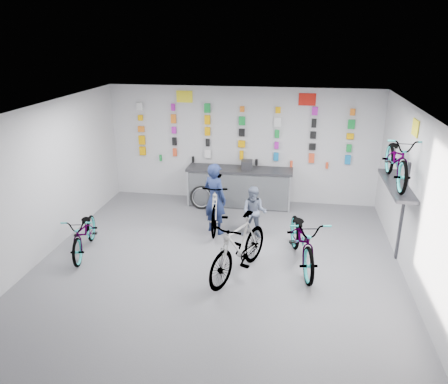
% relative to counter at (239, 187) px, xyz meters
% --- Properties ---
extents(floor, '(8.00, 8.00, 0.00)m').
position_rel_counter_xyz_m(floor, '(0.00, -3.54, -0.49)').
color(floor, '#4C4B50').
rests_on(floor, ground).
extents(ceiling, '(8.00, 8.00, 0.00)m').
position_rel_counter_xyz_m(ceiling, '(0.00, -3.54, 2.51)').
color(ceiling, white).
rests_on(ceiling, wall_back).
extents(wall_back, '(7.00, 0.00, 7.00)m').
position_rel_counter_xyz_m(wall_back, '(0.00, 0.46, 1.01)').
color(wall_back, '#BDBDC0').
rests_on(wall_back, floor).
extents(wall_front, '(7.00, 0.00, 7.00)m').
position_rel_counter_xyz_m(wall_front, '(0.00, -7.54, 1.01)').
color(wall_front, '#BDBDC0').
rests_on(wall_front, floor).
extents(wall_left, '(0.00, 8.00, 8.00)m').
position_rel_counter_xyz_m(wall_left, '(-3.50, -3.54, 1.01)').
color(wall_left, '#BDBDC0').
rests_on(wall_left, floor).
extents(wall_right, '(0.00, 8.00, 8.00)m').
position_rel_counter_xyz_m(wall_right, '(3.50, -3.54, 1.01)').
color(wall_right, '#BDBDC0').
rests_on(wall_right, floor).
extents(counter, '(2.70, 0.66, 1.00)m').
position_rel_counter_xyz_m(counter, '(0.00, 0.00, 0.00)').
color(counter, black).
rests_on(counter, floor).
extents(merch_wall, '(5.57, 0.08, 1.57)m').
position_rel_counter_xyz_m(merch_wall, '(-0.01, 0.39, 1.30)').
color(merch_wall, '#D89500').
rests_on(merch_wall, wall_back).
extents(wall_bracket, '(0.39, 1.90, 2.00)m').
position_rel_counter_xyz_m(wall_bracket, '(3.33, -2.34, 0.98)').
color(wall_bracket, '#333338').
rests_on(wall_bracket, wall_right).
extents(sign_left, '(0.42, 0.02, 0.30)m').
position_rel_counter_xyz_m(sign_left, '(-1.50, 0.44, 2.23)').
color(sign_left, yellow).
rests_on(sign_left, wall_back).
extents(sign_right, '(0.42, 0.02, 0.30)m').
position_rel_counter_xyz_m(sign_right, '(1.60, 0.44, 2.23)').
color(sign_right, '#B6180F').
rests_on(sign_right, wall_back).
extents(sign_side, '(0.02, 0.40, 0.30)m').
position_rel_counter_xyz_m(sign_side, '(3.48, -2.34, 2.16)').
color(sign_side, yellow).
rests_on(sign_side, wall_right).
extents(bike_left, '(0.92, 1.76, 0.88)m').
position_rel_counter_xyz_m(bike_left, '(-2.77, -3.10, -0.05)').
color(bike_left, gray).
rests_on(bike_left, floor).
extents(bike_center, '(1.27, 1.99, 1.16)m').
position_rel_counter_xyz_m(bike_center, '(0.44, -3.48, 0.09)').
color(bike_center, gray).
rests_on(bike_center, floor).
extents(bike_right, '(1.11, 2.20, 1.10)m').
position_rel_counter_xyz_m(bike_right, '(1.60, -2.91, 0.06)').
color(bike_right, gray).
rests_on(bike_right, floor).
extents(bike_service, '(0.67, 1.97, 1.17)m').
position_rel_counter_xyz_m(bike_service, '(-0.33, -1.42, 0.10)').
color(bike_service, gray).
rests_on(bike_service, floor).
extents(bike_wall, '(0.63, 1.80, 0.95)m').
position_rel_counter_xyz_m(bike_wall, '(3.25, -2.34, 1.57)').
color(bike_wall, gray).
rests_on(bike_wall, wall_bracket).
extents(clerk, '(0.71, 0.64, 1.62)m').
position_rel_counter_xyz_m(clerk, '(-0.32, -1.72, 0.32)').
color(clerk, '#172248').
rests_on(clerk, floor).
extents(customer, '(0.60, 0.49, 1.16)m').
position_rel_counter_xyz_m(customer, '(0.56, -1.81, 0.09)').
color(customer, slate).
rests_on(customer, floor).
extents(spare_wheel, '(0.62, 0.26, 0.61)m').
position_rel_counter_xyz_m(spare_wheel, '(-0.93, -0.37, -0.19)').
color(spare_wheel, black).
rests_on(spare_wheel, floor).
extents(register, '(0.30, 0.32, 0.22)m').
position_rel_counter_xyz_m(register, '(0.19, 0.01, 0.62)').
color(register, black).
rests_on(register, counter).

